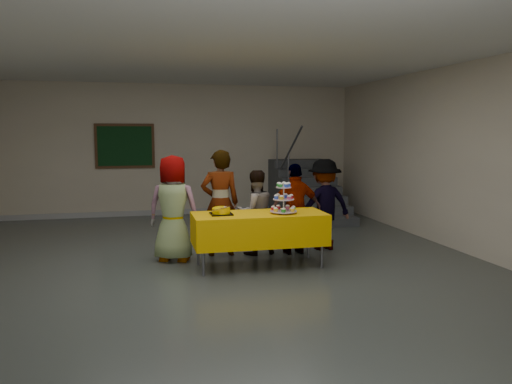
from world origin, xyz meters
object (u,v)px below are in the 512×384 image
Objects in this scene: bake_table at (259,228)px; schoolchild_e at (324,205)px; cupcake_stand at (284,201)px; schoolchild_d at (296,209)px; schoolchild_b at (220,203)px; staircase at (305,195)px; noticeboard at (125,146)px; bear_cake at (221,210)px; schoolchild_c at (255,213)px; schoolchild_a at (173,208)px.

schoolchild_e is (1.28, 0.78, 0.18)m from bake_table.
schoolchild_e is (0.94, 0.86, -0.21)m from cupcake_stand.
schoolchild_d is 0.96× the size of schoolchild_e.
schoolchild_b is 0.69× the size of staircase.
noticeboard reaches higher than staircase.
cupcake_stand is 1.24× the size of bear_cake.
schoolchild_e reaches higher than schoolchild_c.
cupcake_stand is 0.27× the size of schoolchild_b.
schoolchild_a is 1.90m from schoolchild_d.
bake_table is 0.52m from cupcake_stand.
schoolchild_a is 0.96× the size of schoolchild_b.
schoolchild_d is at bearing 59.40° from cupcake_stand.
schoolchild_e reaches higher than schoolchild_d.
schoolchild_c is (1.27, 0.11, -0.13)m from schoolchild_a.
bake_table is 1.32× the size of schoolchild_d.
cupcake_stand is 5.44m from noticeboard.
schoolchild_b reaches higher than bake_table.
schoolchild_e reaches higher than bear_cake.
schoolchild_a is at bearing 14.16° from schoolchild_b.
noticeboard is (-1.49, 4.03, 0.78)m from schoolchild_b.
staircase is (0.78, 3.21, -0.25)m from schoolchild_e.
schoolchild_d is at bearing 10.06° from schoolchild_e.
bake_table is 0.78× the size of staircase.
bear_cake is 0.22× the size of schoolchild_b.
schoolchild_b is (0.73, 0.17, 0.03)m from schoolchild_a.
bear_cake is at bearing 177.79° from bake_table.
bake_table is at bearing 173.33° from schoolchild_a.
cupcake_stand is at bearing -13.26° from bake_table.
bake_table is at bearing 35.40° from schoolchild_d.
cupcake_stand is 0.34× the size of schoolchild_c.
bear_cake is at bearing 82.43° from schoolchild_b.
bear_cake is 5.06m from noticeboard.
schoolchild_e is 5.23m from noticeboard.
schoolchild_b is at bearing -16.62° from schoolchild_c.
schoolchild_d is 1.10× the size of noticeboard.
schoolchild_d is at bearing 39.33° from bake_table.
schoolchild_d is (0.74, 0.61, 0.16)m from bake_table.
cupcake_stand reaches higher than bear_cake.
schoolchild_b is at bearing 131.36° from cupcake_stand.
schoolchild_a is 1.11× the size of schoolchild_d.
schoolchild_d is at bearing -159.06° from schoolchild_a.
schoolchild_b is 1.24× the size of schoolchild_c.
bear_cake is 4.76m from staircase.
schoolchild_a is 1.21× the size of noticeboard.
bake_table is 0.94m from schoolchild_b.
schoolchild_a is at bearing -79.75° from noticeboard.
schoolchild_e is at bearing 173.58° from schoolchild_c.
bear_cake is 0.15× the size of staircase.
bake_table is 4.49m from staircase.
schoolchild_a is at bearing -4.04° from schoolchild_e.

